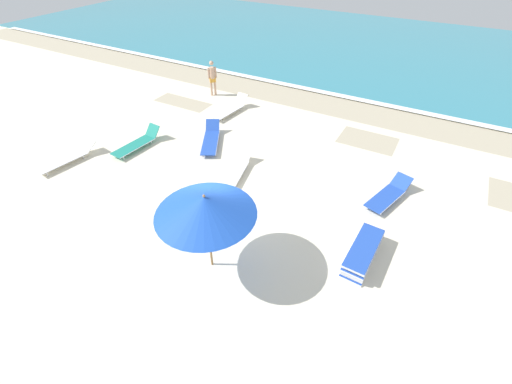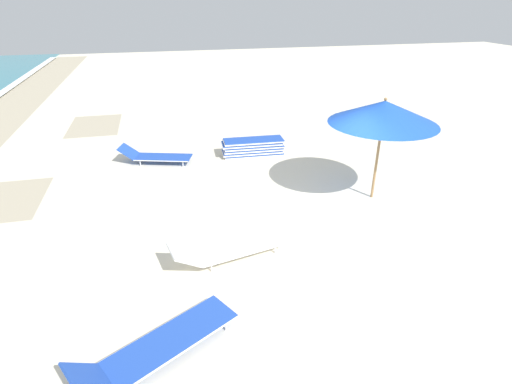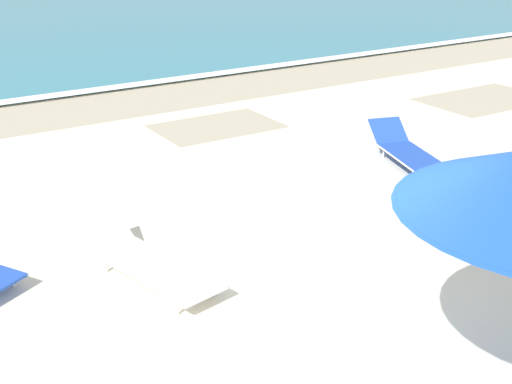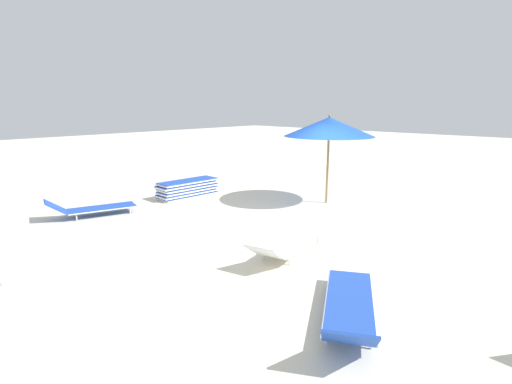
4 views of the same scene
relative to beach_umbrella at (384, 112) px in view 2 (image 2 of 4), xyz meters
The scene contains 6 objects.
ground_plane 3.02m from the beach_umbrella, 120.43° to the left, with size 60.00×60.00×0.16m.
beach_umbrella is the anchor object (origin of this frame).
lounger_stack 4.49m from the beach_umbrella, 32.10° to the left, with size 0.70×1.92×0.49m.
sun_lounger_beside_umbrella 6.63m from the beach_umbrella, 125.40° to the left, with size 1.67×2.32×0.55m.
sun_lounger_near_water_left 4.62m from the beach_umbrella, 113.06° to the left, with size 1.05×2.21×0.48m.
sun_lounger_near_water_right 6.47m from the beach_umbrella, 55.41° to the left, with size 1.18×2.15×0.50m.
Camera 2 is at (-6.73, 3.02, 4.48)m, focal length 28.00 mm.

